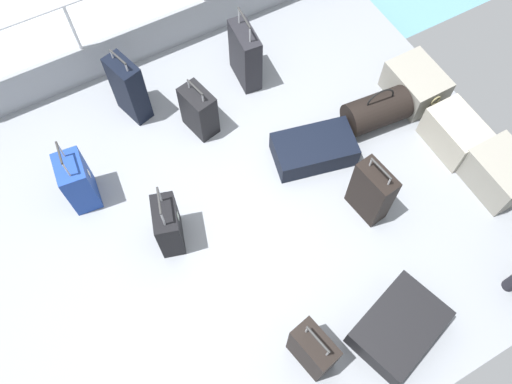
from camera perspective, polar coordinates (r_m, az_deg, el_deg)
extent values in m
cube|color=gray|center=(4.87, -1.09, -1.80)|extent=(4.40, 5.20, 0.06)
cube|color=gray|center=(5.86, -11.83, 16.29)|extent=(0.06, 5.20, 0.45)
cylinder|color=silver|center=(5.60, -19.00, 15.23)|extent=(0.04, 0.04, 1.00)
cube|color=gray|center=(5.65, 17.30, 11.36)|extent=(0.59, 0.45, 0.35)
torus|color=tan|center=(5.72, 15.65, 13.95)|extent=(0.02, 0.12, 0.12)
torus|color=tan|center=(5.49, 19.39, 9.53)|extent=(0.02, 0.12, 0.12)
cube|color=#9E9989|center=(5.39, 21.22, 6.10)|extent=(0.58, 0.39, 0.37)
torus|color=tan|center=(5.42, 19.55, 8.90)|extent=(0.02, 0.12, 0.12)
torus|color=tan|center=(5.25, 23.45, 4.09)|extent=(0.02, 0.12, 0.12)
cube|color=gray|center=(5.30, 25.49, 1.89)|extent=(0.57, 0.46, 0.38)
torus|color=tan|center=(5.30, 23.83, 4.76)|extent=(0.02, 0.12, 0.12)
cube|color=black|center=(4.67, 12.70, 0.00)|extent=(0.40, 0.23, 0.63)
cylinder|color=#A5A8AD|center=(4.38, 12.66, 3.26)|extent=(0.02, 0.02, 0.10)
cylinder|color=#A5A8AD|center=(4.33, 14.63, 1.16)|extent=(0.02, 0.02, 0.10)
cylinder|color=#2D2D2D|center=(4.31, 13.77, 2.54)|extent=(0.25, 0.05, 0.02)
cube|color=green|center=(4.60, 13.91, 1.40)|extent=(0.05, 0.01, 0.08)
cube|color=navy|center=(4.91, -19.21, 1.08)|extent=(0.38, 0.28, 0.57)
cylinder|color=#A5A8AD|center=(4.65, -20.91, 4.43)|extent=(0.02, 0.02, 0.21)
cylinder|color=#A5A8AD|center=(4.53, -20.36, 2.37)|extent=(0.02, 0.02, 0.21)
cylinder|color=#2D2D2D|center=(4.50, -21.06, 4.09)|extent=(0.23, 0.05, 0.02)
cube|color=white|center=(4.84, -18.07, 1.98)|extent=(0.05, 0.01, 0.08)
cube|color=black|center=(4.18, 6.31, -17.06)|extent=(0.40, 0.27, 0.53)
cylinder|color=#A5A8AD|center=(3.86, 5.67, -14.99)|extent=(0.02, 0.02, 0.13)
cylinder|color=#A5A8AD|center=(3.85, 7.98, -17.34)|extent=(0.02, 0.02, 0.13)
cylinder|color=#2D2D2D|center=(3.79, 6.92, -15.97)|extent=(0.24, 0.06, 0.02)
cube|color=white|center=(4.08, 7.60, -15.76)|extent=(0.05, 0.02, 0.08)
cube|color=black|center=(5.29, -13.97, 11.06)|extent=(0.40, 0.28, 0.71)
cylinder|color=#A5A8AD|center=(5.06, -15.75, 14.53)|extent=(0.02, 0.02, 0.10)
cylinder|color=#A5A8AD|center=(4.92, -14.22, 13.30)|extent=(0.02, 0.02, 0.10)
cylinder|color=#2D2D2D|center=(4.95, -15.13, 14.29)|extent=(0.23, 0.08, 0.02)
cube|color=green|center=(5.20, -13.47, 12.77)|extent=(0.05, 0.02, 0.08)
cube|color=black|center=(4.52, -9.72, -3.71)|extent=(0.41, 0.30, 0.54)
cylinder|color=#A5A8AD|center=(4.24, -10.68, -0.29)|extent=(0.02, 0.02, 0.22)
cylinder|color=#A5A8AD|center=(4.14, -10.32, -2.97)|extent=(0.02, 0.02, 0.22)
cylinder|color=#2D2D2D|center=(4.09, -10.74, -0.96)|extent=(0.24, 0.09, 0.02)
cube|color=silver|center=(4.38, -8.66, -2.69)|extent=(0.05, 0.02, 0.08)
cube|color=black|center=(5.12, -6.36, 8.93)|extent=(0.39, 0.29, 0.53)
cylinder|color=#A5A8AD|center=(4.93, -7.50, 11.82)|extent=(0.02, 0.02, 0.10)
cylinder|color=#A5A8AD|center=(4.81, -5.95, 10.40)|extent=(0.02, 0.02, 0.10)
cylinder|color=#2D2D2D|center=(4.83, -6.80, 11.49)|extent=(0.23, 0.07, 0.02)
cube|color=silver|center=(5.02, -5.52, 10.83)|extent=(0.05, 0.02, 0.08)
cube|color=black|center=(4.49, 15.59, -14.27)|extent=(0.72, 0.87, 0.24)
cube|color=green|center=(4.61, 18.46, -10.67)|extent=(0.05, 0.02, 0.08)
cube|color=black|center=(5.04, 6.46, 4.73)|extent=(0.62, 0.86, 0.24)
cube|color=green|center=(5.13, 10.66, 5.79)|extent=(0.05, 0.02, 0.08)
cube|color=black|center=(5.45, -1.21, 14.92)|extent=(0.47, 0.23, 0.66)
cylinder|color=#A5A8AD|center=(5.24, -1.91, 19.01)|extent=(0.02, 0.02, 0.18)
cylinder|color=#A5A8AD|center=(5.06, -0.67, 17.09)|extent=(0.02, 0.02, 0.18)
cylinder|color=#2D2D2D|center=(5.08, -1.32, 18.80)|extent=(0.29, 0.05, 0.02)
cube|color=white|center=(5.35, -0.21, 16.44)|extent=(0.05, 0.01, 0.08)
cylinder|color=black|center=(5.34, 13.23, 8.75)|extent=(0.41, 0.67, 0.35)
torus|color=black|center=(5.19, 13.65, 9.93)|extent=(0.05, 0.29, 0.29)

